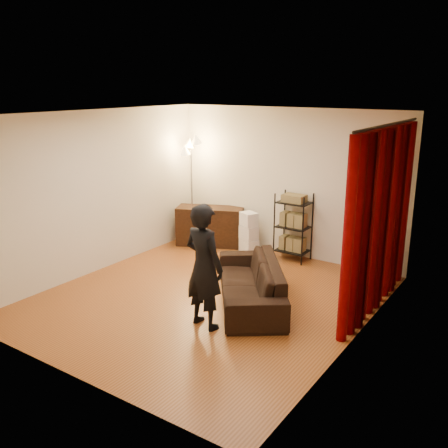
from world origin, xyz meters
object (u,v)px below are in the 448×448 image
Objects in this scene: media_cabinet at (210,226)px; floor_lamp at (192,192)px; storage_boxes at (249,233)px; wire_shelf at (293,227)px; person at (204,266)px; sofa at (250,282)px.

media_cabinet is 0.77m from floor_lamp.
storage_boxes is 0.89m from wire_shelf.
wire_shelf is at bearing -19.78° from media_cabinet.
floor_lamp is (-2.34, 2.78, 0.21)m from person.
person reaches higher than wire_shelf.
person is 2.12× the size of storage_boxes.
storage_boxes is at bearing 3.88° from floor_lamp.
wire_shelf reaches higher than storage_boxes.
floor_lamp is at bearing -176.12° from storage_boxes.
storage_boxes is at bearing -23.51° from media_cabinet.
wire_shelf is (0.86, 0.12, 0.22)m from storage_boxes.
media_cabinet is 0.88m from storage_boxes.
wire_shelf reaches higher than sofa.
person is at bearing -79.55° from media_cabinet.
storage_boxes is 0.64× the size of wire_shelf.
storage_boxes is (0.88, 0.01, 0.01)m from media_cabinet.
floor_lamp reaches higher than wire_shelf.
person is 1.35× the size of wire_shelf.
person reaches higher than sofa.
media_cabinet reaches higher than sofa.
person is 3.49m from media_cabinet.
sofa is 2.23m from storage_boxes.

